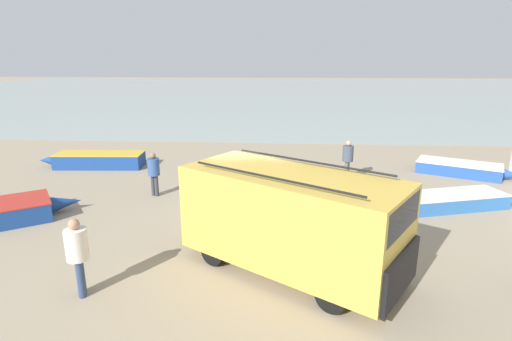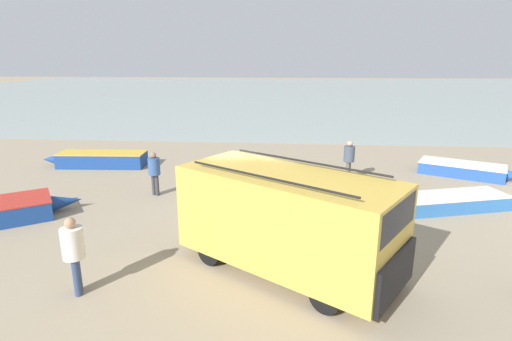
{
  "view_description": "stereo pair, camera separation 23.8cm",
  "coord_description": "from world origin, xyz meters",
  "px_view_note": "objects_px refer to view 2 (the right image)",
  "views": [
    {
      "loc": [
        0.77,
        -11.29,
        4.81
      ],
      "look_at": [
        -0.17,
        2.32,
        1.0
      ],
      "focal_mm": 28.0,
      "sensor_mm": 36.0,
      "label": 1
    },
    {
      "loc": [
        1.01,
        -11.28,
        4.81
      ],
      "look_at": [
        -0.17,
        2.32,
        1.0
      ],
      "focal_mm": 28.0,
      "sensor_mm": 36.0,
      "label": 2
    }
  ],
  "objects_px": {
    "parked_van": "(288,218)",
    "fisherman_2": "(154,170)",
    "fishing_rowboat_2": "(444,202)",
    "fisherman_1": "(349,157)",
    "fishing_rowboat_1": "(249,175)",
    "fishing_rowboat_4": "(464,170)",
    "fishing_rowboat_0": "(98,159)",
    "fisherman_3": "(73,249)"
  },
  "relations": [
    {
      "from": "fishing_rowboat_4",
      "to": "parked_van",
      "type": "bearing_deg",
      "value": -104.46
    },
    {
      "from": "parked_van",
      "to": "fisherman_2",
      "type": "relative_size",
      "value": 3.39
    },
    {
      "from": "fisherman_1",
      "to": "fisherman_2",
      "type": "relative_size",
      "value": 1.03
    },
    {
      "from": "fishing_rowboat_2",
      "to": "fisherman_3",
      "type": "bearing_deg",
      "value": 15.09
    },
    {
      "from": "fishing_rowboat_0",
      "to": "fishing_rowboat_2",
      "type": "bearing_deg",
      "value": 159.5
    },
    {
      "from": "fishing_rowboat_0",
      "to": "fisherman_2",
      "type": "relative_size",
      "value": 3.01
    },
    {
      "from": "fishing_rowboat_4",
      "to": "fisherman_1",
      "type": "distance_m",
      "value": 5.25
    },
    {
      "from": "fishing_rowboat_1",
      "to": "fisherman_1",
      "type": "height_order",
      "value": "fisherman_1"
    },
    {
      "from": "parked_van",
      "to": "fishing_rowboat_0",
      "type": "xyz_separation_m",
      "value": [
        -8.84,
        8.71,
        -0.96
      ]
    },
    {
      "from": "fishing_rowboat_4",
      "to": "fisherman_1",
      "type": "xyz_separation_m",
      "value": [
        -5.07,
        -1.16,
        0.73
      ]
    },
    {
      "from": "fisherman_3",
      "to": "fisherman_2",
      "type": "bearing_deg",
      "value": -111.76
    },
    {
      "from": "fishing_rowboat_1",
      "to": "fishing_rowboat_0",
      "type": "bearing_deg",
      "value": 61.2
    },
    {
      "from": "fishing_rowboat_1",
      "to": "fisherman_1",
      "type": "relative_size",
      "value": 3.16
    },
    {
      "from": "fishing_rowboat_1",
      "to": "parked_van",
      "type": "bearing_deg",
      "value": 178.37
    },
    {
      "from": "fishing_rowboat_4",
      "to": "fisherman_2",
      "type": "bearing_deg",
      "value": -137.01
    },
    {
      "from": "parked_van",
      "to": "fishing_rowboat_1",
      "type": "bearing_deg",
      "value": 136.08
    },
    {
      "from": "parked_van",
      "to": "fishing_rowboat_2",
      "type": "xyz_separation_m",
      "value": [
        5.16,
        4.39,
        -1.05
      ]
    },
    {
      "from": "fisherman_1",
      "to": "fisherman_3",
      "type": "xyz_separation_m",
      "value": [
        -6.82,
        -8.85,
        0.04
      ]
    },
    {
      "from": "fishing_rowboat_0",
      "to": "fishing_rowboat_1",
      "type": "bearing_deg",
      "value": 162.6
    },
    {
      "from": "fishing_rowboat_4",
      "to": "fishing_rowboat_1",
      "type": "bearing_deg",
      "value": -142.8
    },
    {
      "from": "parked_van",
      "to": "fisherman_2",
      "type": "bearing_deg",
      "value": 167.23
    },
    {
      "from": "fishing_rowboat_2",
      "to": "fisherman_1",
      "type": "height_order",
      "value": "fisherman_1"
    },
    {
      "from": "fisherman_2",
      "to": "fishing_rowboat_1",
      "type": "bearing_deg",
      "value": -34.14
    },
    {
      "from": "parked_van",
      "to": "fisherman_2",
      "type": "height_order",
      "value": "parked_van"
    },
    {
      "from": "fishing_rowboat_0",
      "to": "fisherman_3",
      "type": "relative_size",
      "value": 2.8
    },
    {
      "from": "fishing_rowboat_0",
      "to": "fisherman_1",
      "type": "height_order",
      "value": "fisherman_1"
    },
    {
      "from": "parked_van",
      "to": "fisherman_1",
      "type": "bearing_deg",
      "value": 104.91
    },
    {
      "from": "fishing_rowboat_1",
      "to": "fisherman_2",
      "type": "height_order",
      "value": "fisherman_2"
    },
    {
      "from": "parked_van",
      "to": "fisherman_1",
      "type": "relative_size",
      "value": 3.29
    },
    {
      "from": "fishing_rowboat_0",
      "to": "fishing_rowboat_1",
      "type": "height_order",
      "value": "fishing_rowboat_0"
    },
    {
      "from": "fishing_rowboat_0",
      "to": "fisherman_1",
      "type": "xyz_separation_m",
      "value": [
        11.26,
        -1.26,
        0.66
      ]
    },
    {
      "from": "fisherman_2",
      "to": "fishing_rowboat_4",
      "type": "bearing_deg",
      "value": -48.47
    },
    {
      "from": "fishing_rowboat_2",
      "to": "fishing_rowboat_1",
      "type": "bearing_deg",
      "value": -36.44
    },
    {
      "from": "fishing_rowboat_4",
      "to": "fisherman_2",
      "type": "xyz_separation_m",
      "value": [
        -12.34,
        -3.63,
        0.7
      ]
    },
    {
      "from": "fishing_rowboat_2",
      "to": "parked_van",
      "type": "bearing_deg",
      "value": 24.27
    },
    {
      "from": "fishing_rowboat_2",
      "to": "fishing_rowboat_4",
      "type": "xyz_separation_m",
      "value": [
        2.33,
        4.22,
        0.02
      ]
    },
    {
      "from": "fishing_rowboat_1",
      "to": "fisherman_2",
      "type": "bearing_deg",
      "value": 105.98
    },
    {
      "from": "fisherman_2",
      "to": "fisherman_3",
      "type": "bearing_deg",
      "value": -150.82
    },
    {
      "from": "fishing_rowboat_0",
      "to": "fishing_rowboat_4",
      "type": "height_order",
      "value": "fishing_rowboat_0"
    },
    {
      "from": "fishing_rowboat_2",
      "to": "fisherman_1",
      "type": "xyz_separation_m",
      "value": [
        -2.74,
        3.06,
        0.74
      ]
    },
    {
      "from": "fishing_rowboat_1",
      "to": "fishing_rowboat_2",
      "type": "distance_m",
      "value": 7.22
    },
    {
      "from": "fishing_rowboat_2",
      "to": "fisherman_1",
      "type": "bearing_deg",
      "value": -64.27
    }
  ]
}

